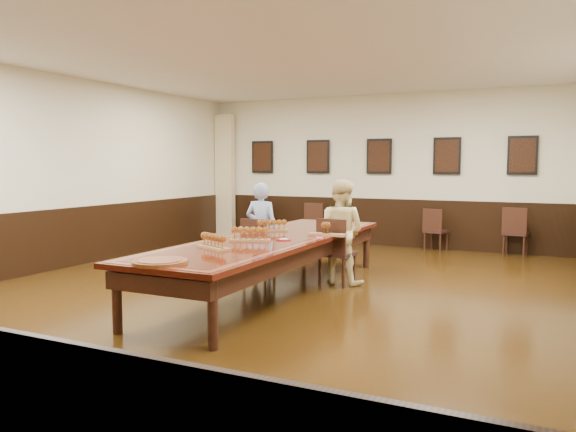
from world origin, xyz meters
The scene contains 23 objects.
floor centered at (0.00, 0.00, -0.01)m, with size 8.00×10.00×0.02m, color black.
ceiling centered at (0.00, 0.00, 3.21)m, with size 8.00×10.00×0.02m, color white.
wall_back centered at (0.00, 5.01, 1.60)m, with size 8.00×0.02×3.20m, color beige.
wall_left centered at (-4.01, 0.00, 1.60)m, with size 0.02×10.00×3.20m, color beige.
chair_man centered at (-0.68, 0.89, 0.46)m, with size 0.43×0.46×0.91m, color black, non-canonical shape.
chair_woman centered at (0.61, 0.88, 0.48)m, with size 0.45×0.49×0.97m, color black, non-canonical shape.
spare_chair_a centered at (-2.60, 4.61, 0.44)m, with size 0.41×0.45×0.88m, color black, non-canonical shape.
spare_chair_b centered at (-1.33, 4.68, 0.45)m, with size 0.42×0.46×0.90m, color black, non-canonical shape.
spare_chair_c centered at (1.27, 4.69, 0.43)m, with size 0.40×0.44×0.85m, color black, non-canonical shape.
spare_chair_d centered at (2.75, 4.71, 0.46)m, with size 0.44×0.47×0.93m, color black, non-canonical shape.
person_man centered at (-0.69, 0.99, 0.73)m, with size 0.53×0.35×1.45m, color #4C77BE.
person_woman centered at (0.61, 0.98, 0.76)m, with size 0.75×0.58×1.51m, color #FAE29C.
pink_phone centered at (0.60, 0.21, 0.76)m, with size 0.07×0.15×0.01m, color #F9537C.
curtain centered at (-3.75, 4.82, 1.45)m, with size 0.45×0.18×2.90m, color beige.
wainscoting centered at (0.00, 0.00, 0.50)m, with size 8.00×10.00×1.00m.
conference_table centered at (0.00, 0.00, 0.61)m, with size 1.40×5.00×0.76m.
posters centered at (0.00, 4.94, 1.90)m, with size 6.14×0.04×0.74m.
flight_a centered at (-0.33, 0.64, 0.83)m, with size 0.47×0.36×0.17m.
flight_b centered at (0.59, 0.51, 0.84)m, with size 0.52×0.17×0.19m.
flight_c centered at (-0.08, -0.45, 0.84)m, with size 0.54×0.31×0.19m.
flight_d centered at (-0.14, -1.21, 0.84)m, with size 0.51×0.35×0.19m.
red_plate_grp centered at (0.27, -0.18, 0.76)m, with size 0.19×0.19×0.02m.
carved_platter centered at (-0.08, -2.25, 0.77)m, with size 0.66×0.66×0.04m.
Camera 1 is at (3.43, -6.62, 1.73)m, focal length 35.00 mm.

